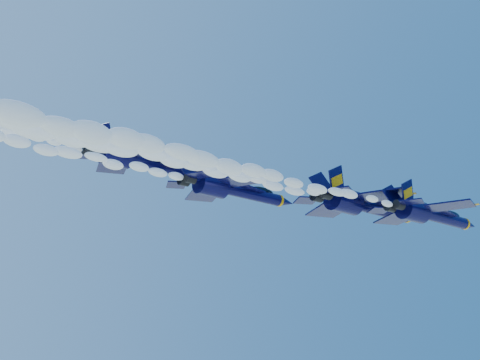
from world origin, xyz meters
TOP-DOWN VIEW (x-y plane):
  - jet_lead at (14.54, -12.22)m, footprint 15.76×12.93m
  - smoke_trail_jet_lead at (-13.33, -12.22)m, footprint 42.26×1.76m
  - jet_second at (11.78, -5.27)m, footprint 18.53×15.20m
  - smoke_trail_jet_second at (-17.27, -5.27)m, footprint 42.26×2.06m
  - jet_third at (-0.30, 4.52)m, footprint 17.08×14.01m
  - jet_fourth at (-10.59, 9.13)m, footprint 16.44×13.48m

SIDE VIEW (x-z plane):
  - smoke_trail_jet_lead at x=-13.33m, z-range 147.09..148.67m
  - jet_lead at x=14.54m, z-range 145.34..151.20m
  - smoke_trail_jet_second at x=-17.27m, z-range 149.00..150.86m
  - jet_second at x=11.78m, z-range 146.91..153.79m
  - jet_third at x=-0.30m, z-range 149.09..155.43m
  - jet_fourth at x=-10.59m, z-range 151.89..157.99m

